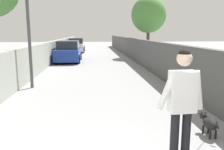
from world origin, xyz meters
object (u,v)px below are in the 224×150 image
(person_skateboarder, at_px, (182,100))
(car_far, at_px, (76,46))
(dog, at_px, (209,123))
(tree_right_near, at_px, (149,15))
(car_near, at_px, (69,52))
(lamp_post, at_px, (27,4))

(person_skateboarder, height_order, car_far, person_skateboarder)
(dog, bearing_deg, tree_right_near, -8.91)
(tree_right_near, relative_size, car_near, 1.29)
(lamp_post, relative_size, car_near, 1.15)
(dog, relative_size, car_far, 0.39)
(tree_right_near, bearing_deg, dog, 171.09)
(lamp_post, height_order, dog, lamp_post)
(dog, bearing_deg, person_skateboarder, 138.40)
(dog, xyz_separation_m, car_far, (21.74, 4.16, 0.44))
(lamp_post, height_order, person_skateboarder, lamp_post)
(dog, distance_m, car_near, 13.84)
(tree_right_near, distance_m, dog, 16.75)
(car_near, bearing_deg, car_far, 0.00)
(tree_right_near, height_order, car_far, tree_right_near)
(lamp_post, xyz_separation_m, car_far, (16.99, -0.60, -2.45))
(tree_right_near, xyz_separation_m, lamp_post, (-11.45, 7.30, -0.49))
(person_skateboarder, distance_m, dog, 1.87)
(person_skateboarder, xyz_separation_m, car_near, (14.42, 3.06, -0.44))
(tree_right_near, height_order, person_skateboarder, tree_right_near)
(person_skateboarder, bearing_deg, dog, -41.60)
(tree_right_near, relative_size, dog, 3.36)
(dog, bearing_deg, car_far, 10.84)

